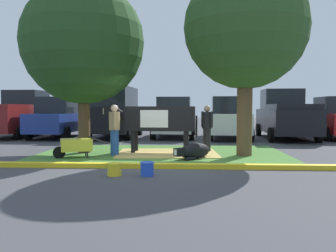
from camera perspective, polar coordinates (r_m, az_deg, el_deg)
ground_plane at (r=9.89m, az=-1.62°, el=-5.84°), size 80.00×80.00×0.00m
grass_island at (r=11.54m, az=-0.98°, el=-4.50°), size 8.00×4.97×0.02m
curb_yellow at (r=8.94m, az=-2.19°, el=-6.42°), size 9.20×0.24×0.12m
hay_bedding at (r=11.57m, az=-0.08°, el=-4.41°), size 3.34×2.59×0.04m
shade_tree_left at (r=12.23m, az=-13.50°, el=12.84°), size 4.01×4.01×5.64m
shade_tree_right at (r=11.52m, az=12.37°, el=15.15°), size 3.80×3.80×5.89m
cow_holstein at (r=11.71m, az=-1.80°, el=1.14°), size 3.14×0.82×1.59m
calf_lying at (r=10.43m, az=4.20°, el=-4.06°), size 1.19×1.12×0.48m
person_handler at (r=12.01m, az=6.29°, el=-0.19°), size 0.38×0.42×1.59m
person_visitor_near at (r=11.18m, az=-8.61°, el=-0.40°), size 0.34×0.52×1.61m
wheelbarrow at (r=11.00m, az=-14.66°, el=-3.01°), size 1.58×1.02×0.63m
bucket_yellow at (r=8.05m, az=-8.60°, el=-6.86°), size 0.34×0.34×0.28m
bucket_blue at (r=7.95m, az=-3.38°, el=-6.86°), size 0.32×0.32×0.31m
pickup_truck_maroon at (r=19.96m, az=-22.90°, el=1.64°), size 2.40×5.48×2.42m
sedan_blue at (r=18.52m, az=-17.07°, el=1.25°), size 2.17×4.47×2.02m
suv_black at (r=17.99m, az=-8.41°, el=2.21°), size 2.27×4.68×2.52m
sedan_silver at (r=17.84m, az=1.08°, el=1.32°), size 2.17×4.47×2.02m
hatchback_white at (r=17.42m, az=9.70°, el=1.24°), size 2.17×4.47×2.02m
pickup_truck_black at (r=18.03m, az=18.34°, el=1.60°), size 2.40×5.48×2.42m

